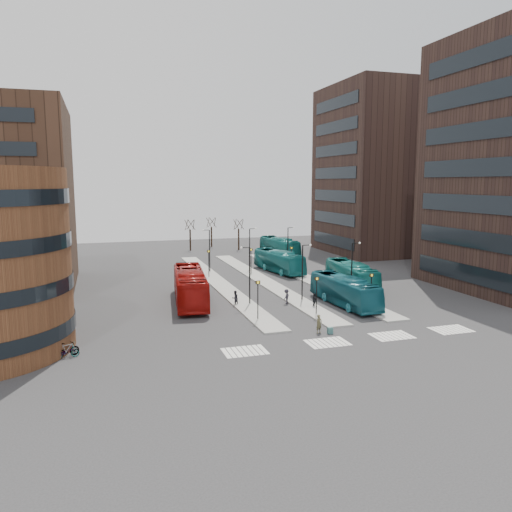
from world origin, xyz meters
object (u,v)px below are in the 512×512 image
object	(u,v)px
commuter_b	(314,300)
bicycle_far	(68,348)
commuter_c	(286,296)
commuter_a	(235,298)
red_bus	(190,286)
bicycle_mid	(67,350)
teal_bus_b	(279,261)
traveller	(319,324)
bicycle_near	(67,352)
teal_bus_a	(344,291)
teal_bus_c	(351,275)
teal_bus_d	(279,247)
suitcase	(330,331)

from	to	relation	value
commuter_b	bicycle_far	world-z (taller)	commuter_b
commuter_b	commuter_c	size ratio (longest dim) A/B	0.96
commuter_a	commuter_c	xyz separation A→B (m)	(5.47, -0.87, -0.01)
red_bus	commuter_b	world-z (taller)	red_bus
red_bus	bicycle_mid	xyz separation A→B (m)	(-11.71, -13.87, -1.28)
teal_bus_b	traveller	size ratio (longest dim) A/B	6.90
bicycle_mid	traveller	bearing A→B (deg)	-113.65
bicycle_far	bicycle_near	bearing A→B (deg)	-159.31
teal_bus_a	commuter_b	distance (m)	3.58
teal_bus_c	teal_bus_d	world-z (taller)	teal_bus_d
suitcase	teal_bus_c	size ratio (longest dim) A/B	0.05
suitcase	traveller	world-z (taller)	traveller
teal_bus_a	teal_bus_b	world-z (taller)	teal_bus_b
red_bus	teal_bus_a	size ratio (longest dim) A/B	1.19
commuter_c	red_bus	bearing A→B (deg)	-65.44
suitcase	commuter_c	bearing A→B (deg)	92.18
traveller	bicycle_mid	world-z (taller)	traveller
teal_bus_c	commuter_c	bearing A→B (deg)	-148.63
teal_bus_d	commuter_c	bearing A→B (deg)	-113.89
suitcase	teal_bus_d	xyz separation A→B (m)	(11.53, 44.28, 1.35)
suitcase	commuter_b	size ratio (longest dim) A/B	0.37
teal_bus_b	bicycle_near	xyz separation A→B (m)	(-27.22, -28.84, -1.11)
commuter_c	bicycle_near	world-z (taller)	commuter_c
commuter_b	commuter_c	world-z (taller)	commuter_c
red_bus	teal_bus_c	bearing A→B (deg)	10.90
bicycle_near	teal_bus_b	bearing A→B (deg)	-52.59
teal_bus_a	commuter_c	world-z (taller)	teal_bus_a
suitcase	bicycle_far	world-z (taller)	bicycle_far
suitcase	traveller	size ratio (longest dim) A/B	0.34
teal_bus_a	bicycle_mid	xyz separation A→B (m)	(-27.14, -8.09, -0.99)
teal_bus_b	commuter_b	distance (m)	20.86
teal_bus_b	commuter_c	bearing A→B (deg)	-115.99
commuter_c	bicycle_near	bearing A→B (deg)	-19.87
red_bus	teal_bus_a	xyz separation A→B (m)	(15.43, -5.77, -0.29)
teal_bus_a	teal_bus_d	bearing A→B (deg)	78.24
teal_bus_c	bicycle_far	xyz separation A→B (m)	(-31.80, -14.59, -1.19)
commuter_b	bicycle_mid	distance (m)	24.98
suitcase	traveller	distance (m)	1.10
red_bus	teal_bus_d	bearing A→B (deg)	61.48
teal_bus_c	bicycle_near	distance (m)	35.43
commuter_c	bicycle_far	bearing A→B (deg)	-22.02
bicycle_mid	teal_bus_b	bearing A→B (deg)	-66.63
commuter_a	teal_bus_a	bearing A→B (deg)	139.42
teal_bus_c	teal_bus_d	bearing A→B (deg)	94.41
commuter_a	bicycle_far	bearing A→B (deg)	9.52
teal_bus_a	teal_bus_c	size ratio (longest dim) A/B	0.96
teal_bus_d	commuter_c	xyz separation A→B (m)	(-11.28, -33.07, -0.85)
teal_bus_a	teal_bus_b	size ratio (longest dim) A/B	0.99
bicycle_mid	commuter_c	bearing A→B (deg)	-86.96
teal_bus_b	commuter_c	distance (m)	18.96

